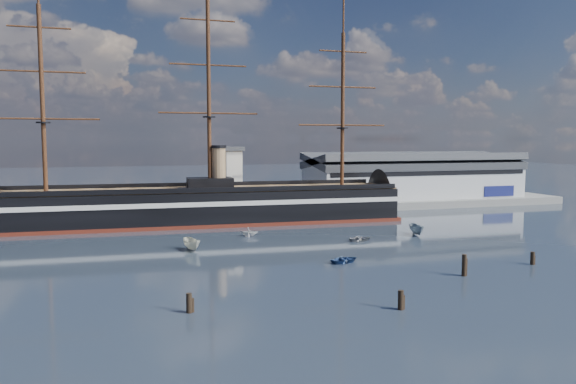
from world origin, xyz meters
name	(u,v)px	position (x,y,z in m)	size (l,w,h in m)	color
ground	(253,237)	(0.00, 40.00, 0.00)	(600.00, 600.00, 0.00)	#2C3744
quay	(257,212)	(10.00, 76.00, 0.00)	(180.00, 18.00, 2.00)	slate
warehouse	(413,177)	(58.00, 80.00, 7.98)	(63.00, 21.00, 11.60)	#B7BABC
quay_tower	(233,176)	(3.00, 73.00, 9.75)	(5.00, 5.00, 15.00)	silver
warship	(194,206)	(-8.70, 60.00, 4.04)	(113.27, 20.75, 53.94)	black
motorboat_a	(192,251)	(-13.23, 29.68, 0.00)	(6.59, 2.42, 2.64)	beige
motorboat_b	(345,263)	(7.93, 13.38, 0.00)	(2.88, 1.15, 1.34)	navy
motorboat_c	(417,235)	(31.29, 32.06, 0.00)	(6.54, 2.40, 2.61)	slate
motorboat_d	(249,236)	(-0.66, 40.50, 0.00)	(5.44, 2.36, 1.99)	silver
motorboat_e	(360,241)	(17.94, 29.46, 0.00)	(2.66, 1.06, 1.24)	gray
piling_near_left	(189,313)	(-18.18, -4.62, 0.00)	(0.64, 0.64, 2.88)	black
piling_near_mid	(401,310)	(4.37, -10.54, 0.00)	(0.64, 0.64, 2.90)	black
piling_near_right	(464,276)	(20.27, 0.60, 0.00)	(0.64, 0.64, 3.74)	black
piling_far_right	(532,265)	(34.37, 3.59, 0.00)	(0.64, 0.64, 2.67)	black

